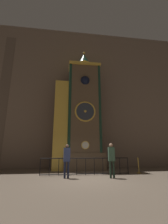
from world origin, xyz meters
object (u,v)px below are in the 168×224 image
(stanchion_post, at_px, (139,168))
(visitor_near, at_px, (67,158))
(clock_tower, at_px, (80,114))
(visitor_far, at_px, (112,157))

(stanchion_post, bearing_deg, visitor_near, -166.37)
(visitor_near, bearing_deg, clock_tower, 64.04)
(visitor_near, relative_size, visitor_far, 0.97)
(clock_tower, distance_m, visitor_far, 5.08)
(visitor_near, xyz_separation_m, stanchion_post, (4.69, 1.14, -0.75))
(visitor_far, relative_size, stanchion_post, 1.89)
(clock_tower, bearing_deg, visitor_near, -106.96)
(visitor_far, bearing_deg, clock_tower, 114.23)
(clock_tower, xyz_separation_m, visitor_near, (-1.02, -3.36, -3.29))
(clock_tower, relative_size, visitor_near, 5.82)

